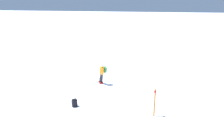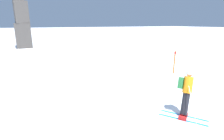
{
  "view_description": "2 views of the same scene",
  "coord_description": "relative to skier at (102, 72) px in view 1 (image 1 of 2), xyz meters",
  "views": [
    {
      "loc": [
        15.04,
        5.58,
        6.11
      ],
      "look_at": [
        0.43,
        1.19,
        1.43
      ],
      "focal_mm": 35.0,
      "sensor_mm": 36.0,
      "label": 1
    },
    {
      "loc": [
        -5.44,
        -4.13,
        3.49
      ],
      "look_at": [
        -1.56,
        3.75,
        1.12
      ],
      "focal_mm": 28.0,
      "sensor_mm": 36.0,
      "label": 2
    }
  ],
  "objects": [
    {
      "name": "trail_marker",
      "position": [
        3.91,
        4.46,
        -0.08
      ],
      "size": [
        0.13,
        0.13,
        1.64
      ],
      "color": "orange",
      "rests_on": "ground"
    },
    {
      "name": "ground_plane",
      "position": [
        0.12,
        -0.21,
        -0.99
      ],
      "size": [
        300.0,
        300.0,
        0.0
      ],
      "primitive_type": "plane",
      "color": "white"
    },
    {
      "name": "skier",
      "position": [
        0.0,
        0.0,
        0.0
      ],
      "size": [
        1.52,
        1.69,
        1.81
      ],
      "rotation": [
        0.0,
        0.0,
        0.6
      ],
      "color": "#1E7AC6",
      "rests_on": "ground"
    },
    {
      "name": "spare_backpack",
      "position": [
        4.13,
        -0.36,
        -0.75
      ],
      "size": [
        0.37,
        0.36,
        0.5
      ],
      "rotation": [
        0.0,
        0.0,
        2.45
      ],
      "color": "black",
      "rests_on": "ground"
    }
  ]
}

